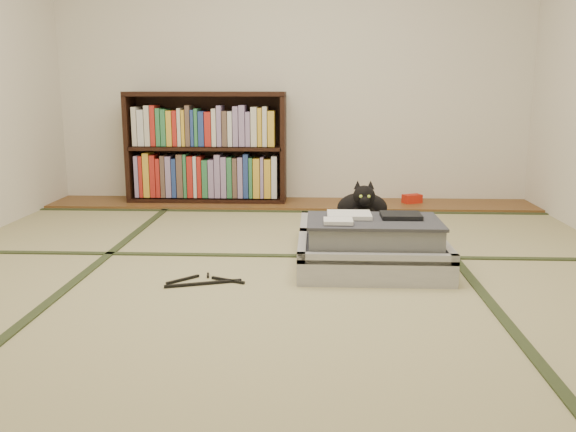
{
  "coord_description": "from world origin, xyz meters",
  "views": [
    {
      "loc": [
        0.21,
        -3.0,
        0.95
      ],
      "look_at": [
        0.05,
        0.35,
        0.25
      ],
      "focal_mm": 38.0,
      "sensor_mm": 36.0,
      "label": 1
    }
  ],
  "objects": [
    {
      "name": "suitcase",
      "position": [
        0.51,
        0.32,
        0.11
      ],
      "size": [
        0.78,
        1.05,
        0.31
      ],
      "color": "#B0AFB4",
      "rests_on": "floor"
    },
    {
      "name": "floor",
      "position": [
        0.0,
        0.0,
        0.0
      ],
      "size": [
        4.5,
        4.5,
        0.0
      ],
      "primitive_type": "plane",
      "color": "tan",
      "rests_on": "ground"
    },
    {
      "name": "wood_strip",
      "position": [
        0.0,
        2.0,
        0.01
      ],
      "size": [
        4.0,
        0.5,
        0.02
      ],
      "primitive_type": "cube",
      "color": "brown",
      "rests_on": "ground"
    },
    {
      "name": "cat",
      "position": [
        0.49,
        0.61,
        0.26
      ],
      "size": [
        0.35,
        0.35,
        0.28
      ],
      "color": "black",
      "rests_on": "suitcase"
    },
    {
      "name": "tatami_borders",
      "position": [
        0.0,
        0.49,
        0.0
      ],
      "size": [
        4.0,
        4.5,
        0.01
      ],
      "color": "#2D381E",
      "rests_on": "ground"
    },
    {
      "name": "hanger",
      "position": [
        -0.35,
        -0.11,
        0.01
      ],
      "size": [
        0.39,
        0.24,
        0.01
      ],
      "color": "black",
      "rests_on": "floor"
    },
    {
      "name": "red_item",
      "position": [
        1.01,
        2.03,
        0.06
      ],
      "size": [
        0.17,
        0.14,
        0.07
      ],
      "primitive_type": "cube",
      "rotation": [
        0.0,
        0.0,
        0.4
      ],
      "color": "red",
      "rests_on": "wood_strip"
    },
    {
      "name": "bookcase",
      "position": [
        -0.71,
        2.07,
        0.45
      ],
      "size": [
        1.32,
        0.3,
        0.92
      ],
      "color": "black",
      "rests_on": "wood_strip"
    },
    {
      "name": "cable_coil",
      "position": [
        0.67,
        0.64,
        0.16
      ],
      "size": [
        0.11,
        0.11,
        0.03
      ],
      "color": "white",
      "rests_on": "suitcase"
    }
  ]
}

